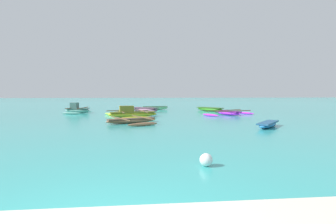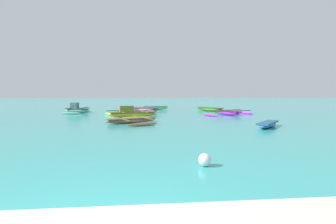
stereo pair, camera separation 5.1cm
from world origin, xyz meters
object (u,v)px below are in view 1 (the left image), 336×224
moored_boat_5 (210,109)px  moored_boat_8 (132,120)px  moored_boat_0 (128,113)px  moored_boat_3 (77,110)px  moored_boat_4 (155,108)px  moored_boat_1 (132,113)px  moored_boat_6 (145,110)px  mooring_buoy_0 (206,160)px  moored_boat_2 (268,124)px  moored_boat_7 (229,113)px

moored_boat_5 → moored_boat_8: bearing=-72.1°
moored_boat_0 → moored_boat_8: 7.12m
moored_boat_3 → moored_boat_4: moored_boat_3 is taller
moored_boat_1 → moored_boat_5: 10.39m
moored_boat_4 → moored_boat_6: moored_boat_6 is taller
mooring_buoy_0 → moored_boat_5: bearing=74.8°
moored_boat_2 → mooring_buoy_0: 9.09m
moored_boat_3 → moored_boat_8: bearing=-51.3°
moored_boat_0 → moored_boat_7: 8.95m
moored_boat_5 → moored_boat_6: bearing=-117.7°
moored_boat_4 → moored_boat_5: size_ratio=0.98×
moored_boat_7 → moored_boat_8: (-8.18, -5.41, -0.03)m
moored_boat_0 → mooring_buoy_0: (2.87, -17.25, -0.00)m
moored_boat_2 → moored_boat_3: 17.80m
moored_boat_2 → mooring_buoy_0: mooring_buoy_0 is taller
moored_boat_0 → moored_boat_5: bearing=81.5°
moored_boat_0 → moored_boat_4: (2.81, 6.37, 0.07)m
moored_boat_1 → moored_boat_5: moored_boat_1 is taller
moored_boat_2 → moored_boat_6: (-6.61, 12.61, 0.10)m
moored_boat_3 → moored_boat_0: bearing=-15.3°
moored_boat_3 → moored_boat_4: size_ratio=1.06×
moored_boat_0 → moored_boat_6: (1.63, 2.70, 0.10)m
moored_boat_4 → moored_boat_8: (-2.20, -13.46, -0.07)m
moored_boat_2 → moored_boat_5: moored_boat_5 is taller
moored_boat_3 → moored_boat_8: 10.71m
moored_boat_3 → moored_boat_6: moored_boat_3 is taller
moored_boat_8 → moored_boat_4: bearing=56.6°
mooring_buoy_0 → moored_boat_8: bearing=102.6°
moored_boat_1 → moored_boat_5: bearing=27.5°
moored_boat_3 → moored_boat_6: (6.54, 0.61, -0.07)m
moored_boat_3 → moored_boat_6: bearing=13.0°
moored_boat_4 → moored_boat_7: (5.98, -8.05, -0.04)m
moored_boat_1 → moored_boat_7: 8.40m
moored_boat_4 → moored_boat_5: moored_boat_4 is taller
moored_boat_2 → moored_boat_7: (0.56, 8.23, 0.03)m
moored_boat_2 → moored_boat_3: bearing=87.4°
moored_boat_1 → moored_boat_4: size_ratio=1.25×
moored_boat_2 → moored_boat_8: (-7.63, 2.82, -0.00)m
moored_boat_5 → moored_boat_8: 13.36m
moored_boat_1 → moored_boat_3: (-5.39, 4.96, 0.04)m
moored_boat_3 → moored_boat_5: (13.46, 1.57, -0.11)m
moored_boat_8 → mooring_buoy_0: moored_boat_8 is taller
moored_boat_2 → moored_boat_7: bearing=35.9°
moored_boat_7 → moored_boat_8: bearing=-82.1°
moored_boat_5 → moored_boat_7: 5.34m
moored_boat_0 → moored_boat_1: moored_boat_1 is taller
moored_boat_1 → moored_boat_3: size_ratio=1.18×
moored_boat_0 → mooring_buoy_0: size_ratio=12.45×
moored_boat_6 → moored_boat_7: (7.16, -4.38, -0.07)m
moored_boat_3 → moored_boat_5: 13.55m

